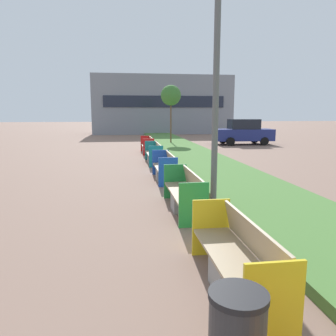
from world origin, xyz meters
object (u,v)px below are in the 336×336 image
bench_green_frame (185,195)px  bench_blue_frame (165,170)px  bench_teal_frame (154,155)px  street_lamp_post (218,0)px  bench_yellow_frame (236,264)px  sapling_tree_far (171,96)px  parked_car_distant (243,132)px  bench_red_frame (148,147)px

bench_green_frame → bench_blue_frame: size_ratio=1.12×
bench_teal_frame → street_lamp_post: street_lamp_post is taller
bench_blue_frame → street_lamp_post: 5.89m
bench_yellow_frame → street_lamp_post: (0.61, 3.28, 4.28)m
bench_green_frame → street_lamp_post: 4.33m
bench_yellow_frame → bench_green_frame: bearing=90.0°
bench_yellow_frame → bench_teal_frame: size_ratio=0.95×
sapling_tree_far → bench_blue_frame: bearing=-99.3°
sapling_tree_far → parked_car_distant: size_ratio=1.00×
parked_car_distant → street_lamp_post: bearing=-109.6°
bench_green_frame → bench_yellow_frame: bearing=-90.0°
street_lamp_post → bench_green_frame: bearing=150.3°
bench_blue_frame → parked_car_distant: parked_car_distant is taller
sapling_tree_far → street_lamp_post: bearing=-95.0°
street_lamp_post → bench_yellow_frame: bearing=-100.5°
street_lamp_post → sapling_tree_far: bearing=85.0°
bench_red_frame → bench_green_frame: bearing=-90.0°
bench_teal_frame → parked_car_distant: 11.04m
bench_teal_frame → bench_red_frame: size_ratio=1.11×
bench_yellow_frame → sapling_tree_far: bearing=84.1°
bench_yellow_frame → parked_car_distant: bearing=69.1°
bench_green_frame → bench_blue_frame: same height
bench_teal_frame → sapling_tree_far: bearing=76.6°
bench_blue_frame → bench_teal_frame: same height
bench_blue_frame → parked_car_distant: size_ratio=0.50×
bench_blue_frame → sapling_tree_far: sapling_tree_far is taller
bench_green_frame → bench_red_frame: 11.40m
street_lamp_post → parked_car_distant: size_ratio=1.99×
bench_green_frame → bench_teal_frame: (0.00, 7.55, 0.00)m
bench_red_frame → street_lamp_post: street_lamp_post is taller
bench_yellow_frame → street_lamp_post: bearing=79.5°
bench_red_frame → bench_blue_frame: bearing=-90.0°
bench_red_frame → street_lamp_post: 12.52m
bench_blue_frame → bench_red_frame: same height
bench_blue_frame → street_lamp_post: bearing=-81.3°
sapling_tree_far → parked_car_distant: sapling_tree_far is taller
bench_yellow_frame → bench_red_frame: (-0.00, 15.03, -0.00)m
bench_teal_frame → bench_red_frame: (-0.00, 3.86, -0.01)m
sapling_tree_far → bench_teal_frame: bearing=-103.4°
bench_red_frame → street_lamp_post: bearing=-87.0°
bench_teal_frame → bench_red_frame: 3.86m
bench_blue_frame → parked_car_distant: (7.40, 12.09, 0.54)m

